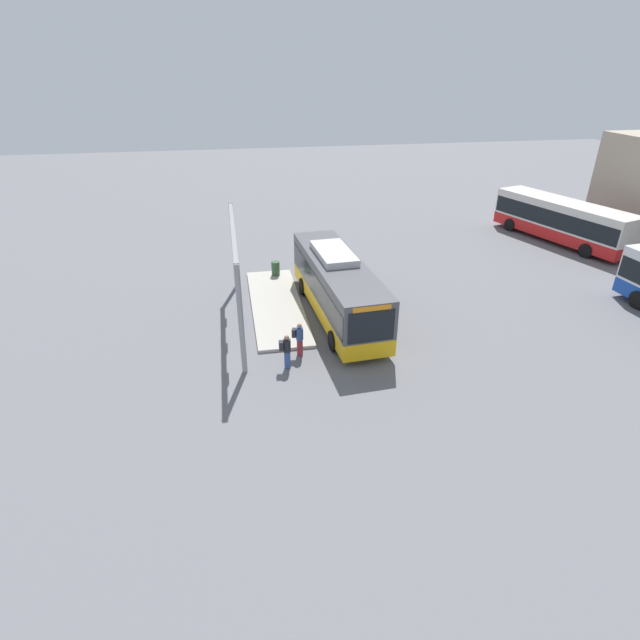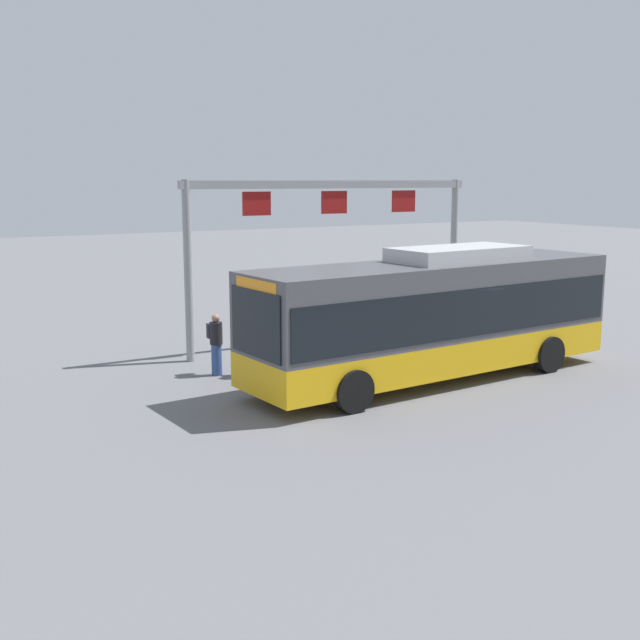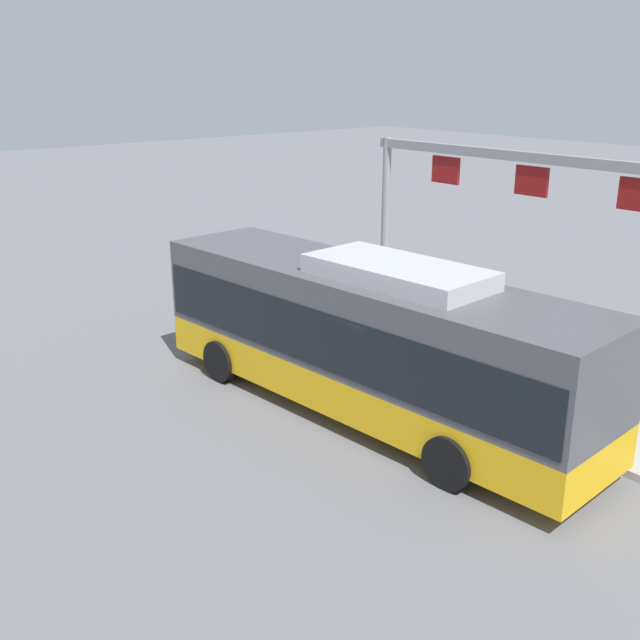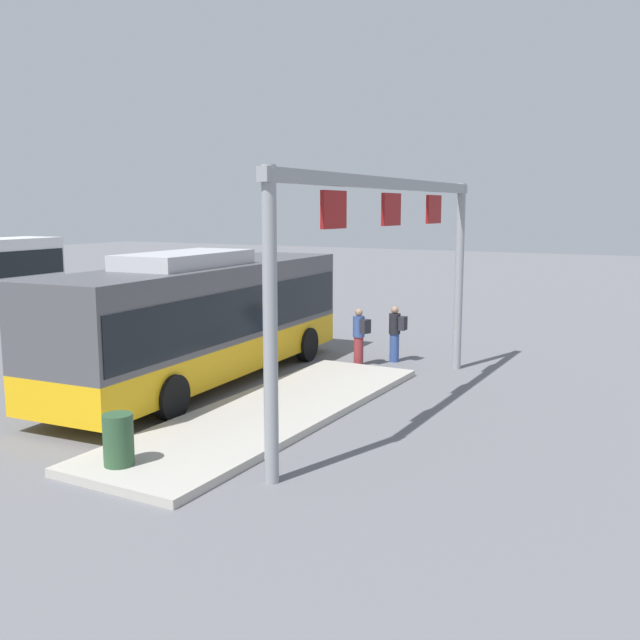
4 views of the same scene
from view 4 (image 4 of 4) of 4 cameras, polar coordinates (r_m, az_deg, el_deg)
ground_plane at (r=19.05m, az=-9.01°, el=-4.94°), size 120.00×120.00×0.00m
platform_curb at (r=15.94m, az=-3.78°, el=-7.30°), size 10.00×2.80×0.16m
bus_main at (r=18.69m, az=-9.16°, el=0.46°), size 10.83×3.23×3.46m
person_boarding at (r=21.24m, az=6.06°, el=-0.99°), size 0.34×0.52×1.67m
person_waiting_near at (r=20.65m, az=3.18°, el=-1.24°), size 0.44×0.59×1.67m
platform_sign_gantry at (r=15.72m, az=5.68°, el=6.22°), size 10.16×0.24×5.20m
trash_bin at (r=12.84m, az=-15.81°, el=-9.19°), size 0.52×0.52×0.90m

